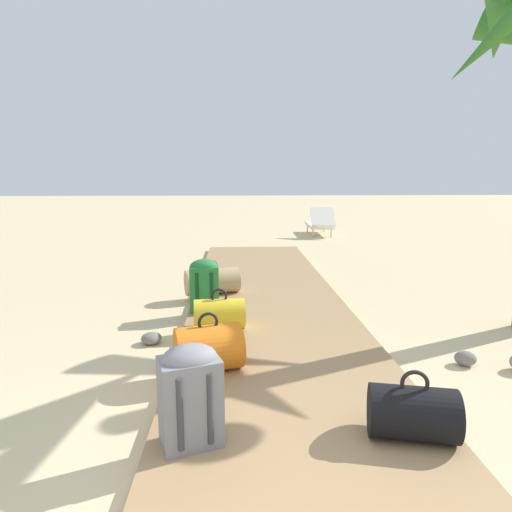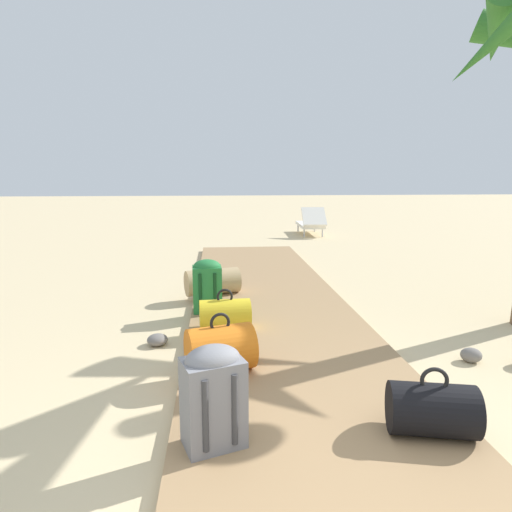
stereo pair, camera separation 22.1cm
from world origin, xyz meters
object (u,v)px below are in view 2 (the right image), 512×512
at_px(duffel_bag_orange, 220,348).
at_px(lounge_chair, 311,223).
at_px(duffel_bag_yellow, 225,314).
at_px(backpack_grey, 213,393).
at_px(backpack_green, 207,284).
at_px(duffel_bag_black, 432,409).
at_px(duffel_bag_tan, 213,281).

bearing_deg(duffel_bag_orange, lounge_chair, 73.36).
bearing_deg(duffel_bag_yellow, lounge_chair, 71.69).
bearing_deg(duffel_bag_yellow, backpack_grey, -92.96).
xyz_separation_m(backpack_green, lounge_chair, (2.64, 6.80, -0.07)).
height_order(duffel_bag_black, lounge_chair, lounge_chair).
xyz_separation_m(duffel_bag_tan, lounge_chair, (2.58, 6.08, 0.08)).
xyz_separation_m(duffel_bag_tan, duffel_bag_yellow, (0.14, -1.32, -0.01)).
relative_size(duffel_bag_tan, duffel_bag_black, 1.35).
bearing_deg(duffel_bag_black, duffel_bag_tan, 112.10).
height_order(duffel_bag_tan, duffel_bag_yellow, duffel_bag_tan).
relative_size(duffel_bag_tan, lounge_chair, 0.48).
distance_m(duffel_bag_orange, duffel_bag_black, 1.59).
bearing_deg(duffel_bag_yellow, backpack_green, 107.44).
bearing_deg(backpack_green, duffel_bag_tan, 85.96).
xyz_separation_m(duffel_bag_orange, lounge_chair, (2.50, 8.37, 0.06)).
relative_size(backpack_grey, duffel_bag_black, 1.08).
bearing_deg(backpack_grey, duffel_bag_orange, 87.25).
xyz_separation_m(duffel_bag_tan, backpack_green, (-0.05, -0.73, 0.15)).
bearing_deg(lounge_chair, backpack_green, -111.18).
bearing_deg(backpack_grey, duffel_bag_yellow, 87.04).
relative_size(duffel_bag_tan, duffel_bag_yellow, 1.43).
distance_m(duffel_bag_tan, lounge_chair, 6.60).
bearing_deg(duffel_bag_tan, lounge_chair, 66.95).
bearing_deg(backpack_grey, duffel_bag_black, -0.33).
bearing_deg(lounge_chair, backpack_grey, -105.26).
xyz_separation_m(duffel_bag_orange, duffel_bag_black, (1.25, -0.98, -0.03)).
relative_size(backpack_grey, duffel_bag_yellow, 1.14).
height_order(duffel_bag_orange, backpack_grey, backpack_grey).
xyz_separation_m(duffel_bag_yellow, lounge_chair, (2.45, 7.40, 0.09)).
height_order(duffel_bag_tan, duffel_bag_orange, duffel_bag_orange).
xyz_separation_m(backpack_grey, duffel_bag_black, (1.29, -0.01, -0.16)).
height_order(duffel_bag_tan, backpack_green, backpack_green).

